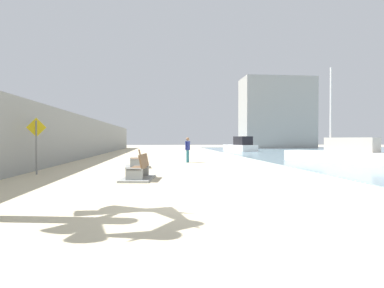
{
  "coord_description": "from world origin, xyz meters",
  "views": [
    {
      "loc": [
        -1.04,
        -8.06,
        1.54
      ],
      "look_at": [
        1.18,
        15.02,
        1.2
      ],
      "focal_mm": 30.28,
      "sensor_mm": 36.0,
      "label": 1
    }
  ],
  "objects_px": {
    "bench_far": "(136,163)",
    "person_walking": "(188,148)",
    "boat_mid_bay": "(340,153)",
    "boat_distant": "(241,146)",
    "bench_near": "(139,173)",
    "pedestrian_sign": "(36,139)"
  },
  "relations": [
    {
      "from": "pedestrian_sign",
      "to": "bench_far",
      "type": "bearing_deg",
      "value": 38.42
    },
    {
      "from": "pedestrian_sign",
      "to": "person_walking",
      "type": "bearing_deg",
      "value": 42.14
    },
    {
      "from": "bench_near",
      "to": "person_walking",
      "type": "bearing_deg",
      "value": 73.55
    },
    {
      "from": "boat_mid_bay",
      "to": "bench_near",
      "type": "bearing_deg",
      "value": -148.52
    },
    {
      "from": "boat_mid_bay",
      "to": "boat_distant",
      "type": "height_order",
      "value": "boat_mid_bay"
    },
    {
      "from": "bench_near",
      "to": "boat_distant",
      "type": "distance_m",
      "value": 30.57
    },
    {
      "from": "person_walking",
      "to": "boat_mid_bay",
      "type": "distance_m",
      "value": 9.95
    },
    {
      "from": "bench_far",
      "to": "boat_distant",
      "type": "distance_m",
      "value": 25.71
    },
    {
      "from": "bench_near",
      "to": "bench_far",
      "type": "xyz_separation_m",
      "value": [
        -0.51,
        5.55,
        0.0
      ]
    },
    {
      "from": "bench_far",
      "to": "pedestrian_sign",
      "type": "bearing_deg",
      "value": -141.58
    },
    {
      "from": "bench_near",
      "to": "bench_far",
      "type": "distance_m",
      "value": 5.57
    },
    {
      "from": "person_walking",
      "to": "boat_distant",
      "type": "distance_m",
      "value": 21.42
    },
    {
      "from": "bench_far",
      "to": "person_walking",
      "type": "height_order",
      "value": "person_walking"
    },
    {
      "from": "boat_distant",
      "to": "pedestrian_sign",
      "type": "bearing_deg",
      "value": -120.95
    },
    {
      "from": "boat_distant",
      "to": "bench_near",
      "type": "bearing_deg",
      "value": -111.3
    },
    {
      "from": "person_walking",
      "to": "boat_mid_bay",
      "type": "height_order",
      "value": "boat_mid_bay"
    },
    {
      "from": "bench_near",
      "to": "boat_distant",
      "type": "xyz_separation_m",
      "value": [
        11.1,
        28.48,
        0.47
      ]
    },
    {
      "from": "bench_near",
      "to": "person_walking",
      "type": "xyz_separation_m",
      "value": [
        2.61,
        8.82,
        0.74
      ]
    },
    {
      "from": "bench_far",
      "to": "person_walking",
      "type": "distance_m",
      "value": 4.58
    },
    {
      "from": "boat_mid_bay",
      "to": "boat_distant",
      "type": "distance_m",
      "value": 20.88
    },
    {
      "from": "bench_far",
      "to": "pedestrian_sign",
      "type": "distance_m",
      "value": 5.37
    },
    {
      "from": "bench_far",
      "to": "person_walking",
      "type": "bearing_deg",
      "value": 46.43
    }
  ]
}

